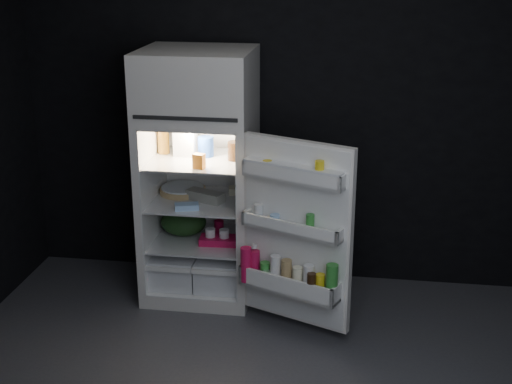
% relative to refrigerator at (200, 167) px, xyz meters
% --- Properties ---
extents(wall_back, '(4.00, 0.00, 2.70)m').
position_rel_refrigerator_xyz_m(wall_back, '(0.61, 0.38, 0.39)').
color(wall_back, black).
rests_on(wall_back, ground).
extents(wall_front, '(4.00, 0.00, 2.70)m').
position_rel_refrigerator_xyz_m(wall_front, '(0.61, -3.02, 0.39)').
color(wall_front, black).
rests_on(wall_front, ground).
extents(refrigerator, '(0.76, 0.71, 1.78)m').
position_rel_refrigerator_xyz_m(refrigerator, '(0.00, 0.00, 0.00)').
color(refrigerator, white).
rests_on(refrigerator, ground).
extents(fridge_door, '(0.74, 0.45, 1.22)m').
position_rel_refrigerator_xyz_m(fridge_door, '(0.73, -0.52, -0.28)').
color(fridge_door, white).
rests_on(fridge_door, ground).
extents(milk_jug, '(0.15, 0.15, 0.24)m').
position_rel_refrigerator_xyz_m(milk_jug, '(-0.11, 0.05, 0.19)').
color(milk_jug, white).
rests_on(milk_jug, refrigerator).
extents(mayo_jar, '(0.11, 0.11, 0.14)m').
position_rel_refrigerator_xyz_m(mayo_jar, '(0.04, 0.03, 0.14)').
color(mayo_jar, '#1C429C').
rests_on(mayo_jar, refrigerator).
extents(jam_jar, '(0.12, 0.12, 0.13)m').
position_rel_refrigerator_xyz_m(jam_jar, '(0.26, -0.03, 0.14)').
color(jam_jar, black).
rests_on(jam_jar, refrigerator).
extents(amber_bottle, '(0.09, 0.09, 0.22)m').
position_rel_refrigerator_xyz_m(amber_bottle, '(-0.27, 0.06, 0.18)').
color(amber_bottle, '#BF7E1E').
rests_on(amber_bottle, refrigerator).
extents(small_carton, '(0.08, 0.07, 0.10)m').
position_rel_refrigerator_xyz_m(small_carton, '(0.06, -0.26, 0.12)').
color(small_carton, '#C86A17').
rests_on(small_carton, refrigerator).
extents(egg_carton, '(0.30, 0.21, 0.07)m').
position_rel_refrigerator_xyz_m(egg_carton, '(0.05, -0.06, -0.19)').
color(egg_carton, gray).
rests_on(egg_carton, refrigerator).
extents(pie, '(0.44, 0.44, 0.04)m').
position_rel_refrigerator_xyz_m(pie, '(-0.15, 0.07, -0.21)').
color(pie, tan).
rests_on(pie, refrigerator).
extents(flat_package, '(0.18, 0.13, 0.04)m').
position_rel_refrigerator_xyz_m(flat_package, '(-0.04, -0.25, -0.21)').
color(flat_package, '#95BCE7').
rests_on(flat_package, refrigerator).
extents(wrapped_pkg, '(0.13, 0.11, 0.05)m').
position_rel_refrigerator_xyz_m(wrapped_pkg, '(0.24, 0.12, -0.20)').
color(wrapped_pkg, '#F4EFC8').
rests_on(wrapped_pkg, refrigerator).
extents(produce_bag, '(0.35, 0.31, 0.20)m').
position_rel_refrigerator_xyz_m(produce_bag, '(-0.14, 0.01, -0.43)').
color(produce_bag, '#193815').
rests_on(produce_bag, refrigerator).
extents(yogurt_tray, '(0.27, 0.16, 0.05)m').
position_rel_refrigerator_xyz_m(yogurt_tray, '(0.15, -0.12, -0.50)').
color(yogurt_tray, '#CB1147').
rests_on(yogurt_tray, refrigerator).
extents(small_can_red, '(0.08, 0.08, 0.09)m').
position_rel_refrigerator_xyz_m(small_can_red, '(0.11, 0.10, -0.48)').
color(small_can_red, '#CB1147').
rests_on(small_can_red, refrigerator).
extents(small_can_silver, '(0.08, 0.08, 0.09)m').
position_rel_refrigerator_xyz_m(small_can_silver, '(0.27, 0.13, -0.48)').
color(small_can_silver, silver).
rests_on(small_can_silver, refrigerator).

